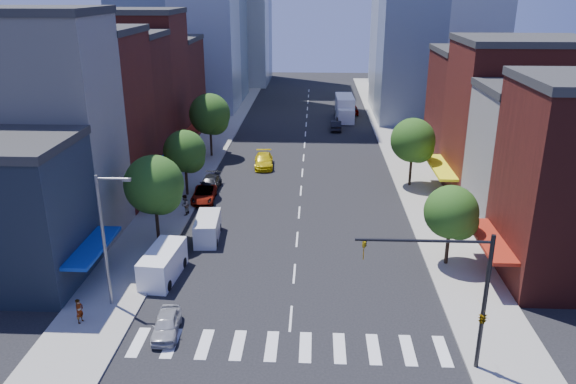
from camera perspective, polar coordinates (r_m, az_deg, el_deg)
name	(u,v)px	position (r m, az deg, el deg)	size (l,w,h in m)	color
ground	(291,319)	(36.81, 0.28, -12.73)	(220.00, 220.00, 0.00)	black
sidewalk_left	(210,147)	(74.92, -7.97, 4.52)	(5.00, 120.00, 0.15)	gray
sidewalk_right	(400,150)	(74.48, 11.35, 4.23)	(5.00, 120.00, 0.15)	gray
crosswalk	(289,347)	(34.33, 0.05, -15.44)	(19.00, 3.00, 0.01)	silver
bldg_left_1	(37,132)	(49.59, -24.18, 5.57)	(12.00, 8.00, 18.00)	#B7B3A9
bldg_left_2	(80,121)	(57.30, -20.36, 6.81)	(12.00, 9.00, 16.00)	#5A1A15
bldg_left_3	(111,108)	(65.13, -17.50, 8.16)	(12.00, 8.00, 15.00)	#4B1712
bldg_left_4	(134,86)	(72.86, -15.35, 10.36)	(12.00, 9.00, 17.00)	#5A1A15
bldg_left_5	(156,89)	(82.15, -13.23, 10.16)	(12.00, 10.00, 13.00)	#4B1712
bldg_right_1	(549,164)	(51.85, 24.99, 2.57)	(12.00, 8.00, 12.00)	#B7B3A9
bldg_right_2	(516,122)	(59.63, 22.14, 6.57)	(12.00, 10.00, 15.00)	#5A1A15
bldg_right_3	(486,111)	(69.14, 19.45, 7.75)	(12.00, 10.00, 13.00)	#4B1712
traffic_signal	(474,303)	(31.95, 18.36, -10.68)	(7.24, 2.24, 8.00)	black
streetlight	(106,233)	(37.50, -18.01, -4.00)	(2.25, 0.25, 9.00)	slate
tree_left_near	(156,187)	(46.24, -13.28, 0.49)	(4.80, 4.80, 7.30)	black
tree_left_mid	(186,153)	(56.47, -10.31, 3.92)	(4.20, 4.20, 6.65)	black
tree_left_far	(211,116)	(69.60, -7.84, 7.68)	(5.00, 5.00, 7.75)	black
tree_right_near	(453,214)	(43.16, 16.44, -2.20)	(4.00, 4.00, 6.20)	black
tree_right_far	(414,142)	(59.69, 12.71, 4.96)	(4.60, 4.60, 7.20)	black
parked_car_front	(166,324)	(35.87, -12.25, -13.00)	(1.53, 3.80, 1.29)	#A0A0A4
parked_car_second	(170,256)	(43.88, -11.87, -6.34)	(1.56, 4.47, 1.47)	black
parked_car_third	(204,195)	(56.05, -8.52, -0.26)	(2.19, 4.76, 1.32)	#999999
parked_car_rear	(210,184)	(59.04, -7.94, 0.86)	(1.93, 4.74, 1.38)	black
cargo_van_near	(162,265)	(41.84, -12.65, -7.23)	(2.49, 5.34, 2.21)	white
cargo_van_far	(207,229)	(47.43, -8.18, -3.71)	(2.16, 4.73, 1.97)	silver
taxi	(264,161)	(66.09, -2.48, 3.20)	(2.12, 5.22, 1.52)	#DDC40B
traffic_car_oncoming	(336,125)	(83.73, 4.89, 6.76)	(1.52, 4.37, 1.44)	black
traffic_car_far	(352,109)	(94.78, 6.52, 8.33)	(1.93, 4.79, 1.63)	#999999
box_truck	(345,109)	(90.87, 5.78, 8.43)	(2.94, 9.02, 3.61)	silver
pedestrian_near	(79,311)	(38.07, -20.42, -11.25)	(0.59, 0.39, 1.63)	#999999
pedestrian_far	(185,205)	(52.44, -10.44, -1.31)	(0.94, 0.73, 1.93)	#999999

